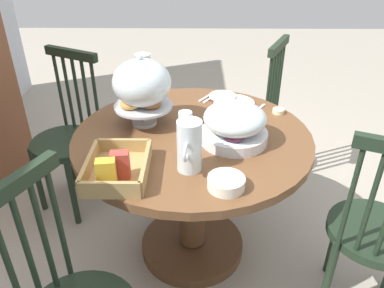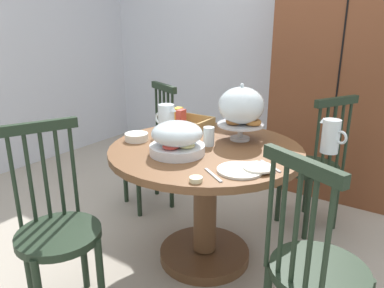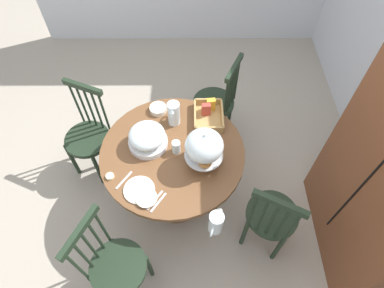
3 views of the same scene
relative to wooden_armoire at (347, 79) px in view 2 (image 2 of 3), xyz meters
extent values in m
plane|color=#A89E8E|center=(-0.40, -1.50, -0.98)|extent=(10.00, 10.00, 0.00)
cube|color=silver|center=(-0.40, 0.33, 0.32)|extent=(4.80, 0.06, 2.60)
cube|color=silver|center=(-2.83, -1.14, 0.32)|extent=(0.06, 4.32, 2.60)
cube|color=brown|center=(0.00, 0.00, -0.03)|extent=(1.10, 0.56, 1.90)
cube|color=black|center=(0.00, -0.28, 0.06)|extent=(0.01, 0.01, 1.52)
cylinder|color=brown|center=(-0.40, -1.52, -0.26)|extent=(1.11, 1.11, 0.04)
cylinder|color=brown|center=(-0.40, -1.52, -0.60)|extent=(0.14, 0.14, 0.63)
cylinder|color=brown|center=(-0.40, -1.52, -0.95)|extent=(0.56, 0.56, 0.06)
cylinder|color=#1E2D1E|center=(-1.17, -1.16, -0.53)|extent=(0.40, 0.40, 0.04)
cylinder|color=#1E2D1E|center=(-1.36, -1.22, -0.76)|extent=(0.04, 0.04, 0.45)
cylinder|color=#1E2D1E|center=(-1.11, -1.34, -0.76)|extent=(0.04, 0.04, 0.45)
cylinder|color=#1E2D1E|center=(-1.24, -0.97, -0.76)|extent=(0.04, 0.04, 0.45)
cylinder|color=#1E2D1E|center=(-0.99, -1.09, -0.76)|extent=(0.04, 0.04, 0.45)
cylinder|color=#1E2D1E|center=(-1.23, -0.95, -0.29)|extent=(0.02, 0.02, 0.48)
cylinder|color=#1E2D1E|center=(-1.17, -0.98, -0.29)|extent=(0.02, 0.02, 0.48)
cylinder|color=#1E2D1E|center=(-1.11, -1.01, -0.29)|extent=(0.02, 0.02, 0.48)
cylinder|color=#1E2D1E|center=(-1.04, -1.04, -0.29)|extent=(0.02, 0.02, 0.48)
cylinder|color=#1E2D1E|center=(-0.98, -1.07, -0.29)|extent=(0.02, 0.02, 0.48)
cube|color=#1E2D1E|center=(-1.11, -1.01, -0.03)|extent=(0.34, 0.19, 0.05)
cylinder|color=#1E2D1E|center=(-0.74, -2.30, -0.53)|extent=(0.40, 0.40, 0.04)
cylinder|color=#1E2D1E|center=(-0.55, -2.23, -0.76)|extent=(0.04, 0.04, 0.45)
cylinder|color=#1E2D1E|center=(-0.92, -2.38, -0.76)|extent=(0.04, 0.04, 0.45)
cylinder|color=#1E2D1E|center=(-0.81, -2.12, -0.76)|extent=(0.04, 0.04, 0.45)
cylinder|color=#1E2D1E|center=(-0.94, -2.37, -0.29)|extent=(0.02, 0.02, 0.48)
cylinder|color=#1E2D1E|center=(-0.91, -2.30, -0.29)|extent=(0.02, 0.02, 0.48)
cylinder|color=#1E2D1E|center=(-0.88, -2.24, -0.29)|extent=(0.02, 0.02, 0.48)
cylinder|color=#1E2D1E|center=(-0.86, -2.18, -0.29)|extent=(0.02, 0.02, 0.48)
cylinder|color=#1E2D1E|center=(-0.83, -2.11, -0.29)|extent=(0.02, 0.02, 0.48)
cube|color=#1E2D1E|center=(-0.88, -2.24, -0.03)|extent=(0.18, 0.35, 0.05)
cylinder|color=#1E2D1E|center=(0.37, -1.88, -0.53)|extent=(0.40, 0.40, 0.04)
cylinder|color=#1E2D1E|center=(0.31, -1.70, -0.76)|extent=(0.04, 0.04, 0.45)
cylinder|color=#1E2D1E|center=(0.43, -2.09, -0.29)|extent=(0.02, 0.02, 0.48)
cylinder|color=#1E2D1E|center=(0.37, -2.06, -0.29)|extent=(0.02, 0.02, 0.48)
cylinder|color=#1E2D1E|center=(0.30, -2.03, -0.29)|extent=(0.02, 0.02, 0.48)
cylinder|color=#1E2D1E|center=(0.24, -2.00, -0.29)|extent=(0.02, 0.02, 0.48)
cylinder|color=#1E2D1E|center=(0.18, -1.97, -0.29)|extent=(0.02, 0.02, 0.48)
cube|color=#1E2D1E|center=(0.30, -2.03, -0.03)|extent=(0.34, 0.19, 0.05)
cylinder|color=#1E2D1E|center=(-0.01, -0.76, -0.53)|extent=(0.40, 0.40, 0.04)
cylinder|color=#1E2D1E|center=(-0.07, -0.57, -0.76)|extent=(0.04, 0.04, 0.45)
cylinder|color=#1E2D1E|center=(-0.20, -0.82, -0.76)|extent=(0.04, 0.04, 0.45)
cylinder|color=#1E2D1E|center=(0.18, -0.70, -0.76)|extent=(0.04, 0.04, 0.45)
cylinder|color=#1E2D1E|center=(0.05, -0.95, -0.76)|extent=(0.04, 0.04, 0.45)
cylinder|color=#1E2D1E|center=(0.19, -0.70, -0.29)|extent=(0.02, 0.02, 0.48)
cylinder|color=#1E2D1E|center=(0.16, -0.77, -0.29)|extent=(0.02, 0.02, 0.48)
cylinder|color=#1E2D1E|center=(0.13, -0.83, -0.29)|extent=(0.02, 0.02, 0.48)
cylinder|color=#1E2D1E|center=(0.10, -0.89, -0.29)|extent=(0.02, 0.02, 0.48)
cylinder|color=#1E2D1E|center=(0.07, -0.95, -0.29)|extent=(0.02, 0.02, 0.48)
cube|color=#1E2D1E|center=(0.13, -0.83, -0.03)|extent=(0.20, 0.34, 0.05)
cylinder|color=silver|center=(-0.31, -1.28, -0.24)|extent=(0.12, 0.12, 0.02)
cylinder|color=silver|center=(-0.31, -1.28, -0.20)|extent=(0.03, 0.03, 0.09)
cylinder|color=silver|center=(-0.31, -1.28, -0.15)|extent=(0.28, 0.28, 0.01)
torus|color=#B27033|center=(-0.23, -1.28, -0.12)|extent=(0.10, 0.10, 0.03)
torus|color=#D19347|center=(-0.34, -1.23, -0.12)|extent=(0.10, 0.10, 0.03)
torus|color=#935628|center=(-0.33, -1.32, -0.12)|extent=(0.10, 0.10, 0.03)
ellipsoid|color=silver|center=(-0.31, -1.28, -0.03)|extent=(0.27, 0.27, 0.22)
sphere|color=silver|center=(-0.31, -1.28, 0.09)|extent=(0.02, 0.02, 0.02)
cylinder|color=silver|center=(-0.47, -1.70, -0.22)|extent=(0.30, 0.30, 0.05)
ellipsoid|color=beige|center=(-0.40, -1.71, -0.18)|extent=(0.09, 0.09, 0.03)
ellipsoid|color=#8CBF59|center=(-0.46, -1.64, -0.18)|extent=(0.09, 0.09, 0.03)
ellipsoid|color=#6B2D4C|center=(-0.54, -1.70, -0.18)|extent=(0.09, 0.09, 0.03)
ellipsoid|color=#CC3D33|center=(-0.46, -1.77, -0.18)|extent=(0.09, 0.09, 0.03)
ellipsoid|color=silver|center=(-0.47, -1.70, -0.13)|extent=(0.28, 0.28, 0.13)
cylinder|color=silver|center=(-0.69, -1.51, -0.14)|extent=(0.10, 0.10, 0.21)
cylinder|color=orange|center=(-0.69, -1.51, -0.17)|extent=(0.09, 0.09, 0.14)
cone|color=silver|center=(-0.63, -1.52, -0.05)|extent=(0.04, 0.04, 0.03)
torus|color=silver|center=(-0.76, -1.50, -0.13)|extent=(0.08, 0.03, 0.07)
cylinder|color=silver|center=(0.20, -1.22, -0.15)|extent=(0.10, 0.10, 0.19)
cylinder|color=white|center=(0.20, -1.22, -0.18)|extent=(0.08, 0.08, 0.13)
cone|color=silver|center=(0.15, -1.20, -0.07)|extent=(0.05, 0.05, 0.03)
torus|color=silver|center=(0.26, -1.24, -0.14)|extent=(0.07, 0.04, 0.07)
cube|color=tan|center=(-0.73, -1.23, -0.24)|extent=(0.30, 0.22, 0.01)
cube|color=tan|center=(-0.73, -1.34, -0.21)|extent=(0.30, 0.02, 0.07)
cube|color=tan|center=(-0.73, -1.12, -0.21)|extent=(0.30, 0.02, 0.07)
cube|color=tan|center=(-0.88, -1.23, -0.21)|extent=(0.02, 0.22, 0.07)
cube|color=tan|center=(-0.58, -1.23, -0.21)|extent=(0.02, 0.22, 0.07)
cube|color=gold|center=(-0.82, -1.21, -0.18)|extent=(0.05, 0.08, 0.11)
cube|color=#B23D33|center=(-0.77, -1.25, -0.18)|extent=(0.05, 0.07, 0.11)
cylinder|color=white|center=(-0.07, -1.74, -0.24)|extent=(0.22, 0.22, 0.01)
cylinder|color=white|center=(-0.01, -1.68, -0.23)|extent=(0.15, 0.15, 0.01)
cylinder|color=white|center=(-0.82, -1.65, -0.22)|extent=(0.14, 0.14, 0.04)
cylinder|color=silver|center=(-0.40, -1.49, -0.19)|extent=(0.06, 0.06, 0.11)
cylinder|color=beige|center=(-0.18, -1.96, -0.23)|extent=(0.06, 0.06, 0.02)
cube|color=silver|center=(0.00, -1.62, -0.24)|extent=(0.15, 0.11, 0.01)
cube|color=silver|center=(0.02, -1.60, -0.24)|extent=(0.15, 0.11, 0.01)
cube|color=silver|center=(-0.15, -1.86, -0.24)|extent=(0.15, 0.11, 0.01)
camera|label=1|loc=(-1.95, -1.54, 0.61)|focal=35.49mm
camera|label=2|loc=(0.65, -3.22, 0.42)|focal=34.50mm
camera|label=3|loc=(0.98, -1.37, 1.77)|focal=30.07mm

